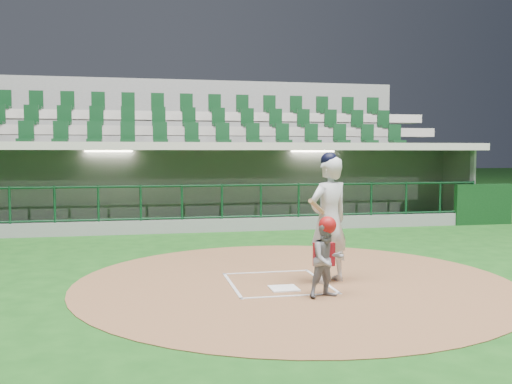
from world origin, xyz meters
TOP-DOWN VIEW (x-y plane):
  - ground at (0.00, 0.00)m, footprint 120.00×120.00m
  - dirt_circle at (0.30, -0.20)m, footprint 7.20×7.20m
  - home_plate at (0.00, -0.70)m, footprint 0.43×0.43m
  - batter_box_chalk at (0.00, -0.30)m, footprint 1.55×1.80m
  - dugout_structure at (0.25, 7.81)m, footprint 16.40×3.70m
  - seating_deck at (0.00, 10.91)m, footprint 17.00×6.72m
  - batter at (0.84, -0.37)m, footprint 0.98×1.01m
  - catcher at (0.50, -1.30)m, footprint 0.63×0.54m

SIDE VIEW (x-z plane):
  - ground at x=0.00m, z-range 0.00..0.00m
  - dirt_circle at x=0.30m, z-range 0.00..0.01m
  - batter_box_chalk at x=0.00m, z-range 0.01..0.02m
  - home_plate at x=0.00m, z-range 0.01..0.03m
  - catcher at x=0.50m, z-range 0.01..1.20m
  - dugout_structure at x=0.25m, z-range -0.54..2.46m
  - batter at x=0.84m, z-range 0.00..2.14m
  - seating_deck at x=0.00m, z-range -1.15..4.00m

